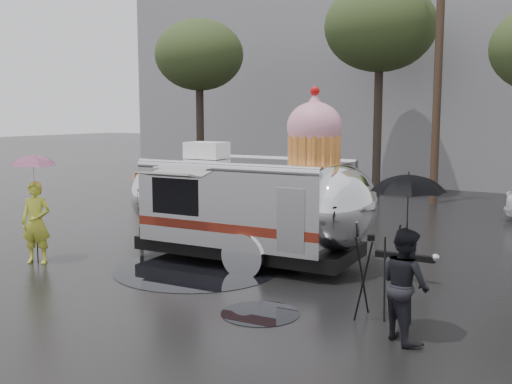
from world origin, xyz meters
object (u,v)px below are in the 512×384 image
Objects in this scene: person_left at (36,222)px; airstream_trailer at (252,200)px; person_right at (405,285)px; tripod at (370,270)px.

airstream_trailer is at bearing 8.82° from person_left.
person_left is 8.06m from person_right.
person_right is at bearing -26.17° from person_left.
person_right is at bearing -63.37° from tripod.
person_left is 7.32m from tripod.
person_right is 1.20× the size of tripod.
person_left reaches higher than person_right.
tripod is at bearing -0.79° from person_right.
person_left is (-3.80, -2.56, -0.45)m from airstream_trailer.
person_left is at bearing 159.16° from tripod.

